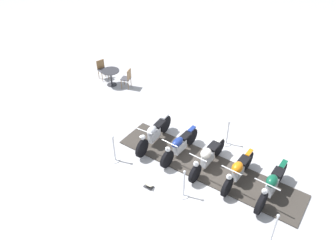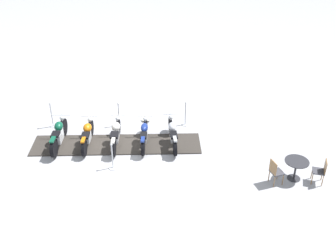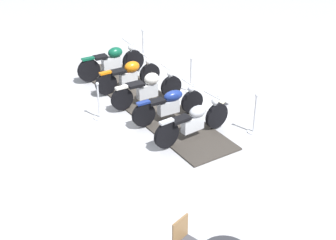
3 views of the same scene
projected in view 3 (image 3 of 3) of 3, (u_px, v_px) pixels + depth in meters
ground_plane at (148, 104)px, 13.95m from camera, size 80.00×80.00×0.00m
display_platform at (148, 103)px, 13.94m from camera, size 6.74×3.61×0.04m
motorcycle_chrome at (194, 121)px, 12.08m from camera, size 0.83×2.24×1.00m
motorcycle_navy at (170, 104)px, 12.91m from camera, size 0.99×2.01×0.95m
motorcycle_cream at (148, 88)px, 13.71m from camera, size 1.02×2.11×0.95m
motorcycle_copper at (129, 74)px, 14.53m from camera, size 0.98×1.99×0.96m
motorcycle_forest at (112, 62)px, 15.34m from camera, size 1.08×2.13×1.04m
stanchion_left_mid at (99, 107)px, 13.08m from camera, size 0.35×0.35×1.06m
stanchion_right_mid at (191, 81)px, 14.47m from camera, size 0.32×0.32×1.11m
stanchion_right_rear at (143, 50)px, 16.53m from camera, size 0.29×0.29×1.15m
stanchion_right_front at (254, 119)px, 12.39m from camera, size 0.31×0.31×1.10m
info_placard at (222, 102)px, 13.96m from camera, size 0.36×0.29×0.19m
cafe_chair_near_table at (185, 240)px, 8.35m from camera, size 0.42×0.42×0.95m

